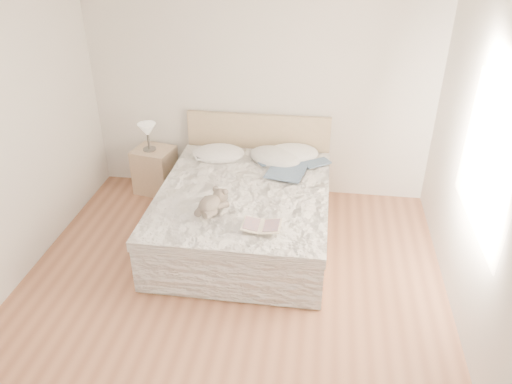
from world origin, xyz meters
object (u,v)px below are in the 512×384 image
Objects in this scene: bed at (245,210)px; photo_book at (208,157)px; nightstand at (155,170)px; childrens_book at (261,226)px; table_lamp at (147,131)px; teddy_bear at (210,211)px.

bed is 6.21× the size of photo_book.
childrens_book reaches higher than nightstand.
nightstand is 2.21m from childrens_book.
bed is at bearing -73.24° from photo_book.
table_lamp is at bearing 148.67° from bed.
nightstand is at bearing 144.86° from teddy_bear.
childrens_book is at bearing -44.59° from table_lamp.
bed is at bearing -32.66° from nightstand.
teddy_bear is at bearing -53.92° from nightstand.
photo_book is at bearing 132.49° from bed.
bed is 0.87m from childrens_book.
teddy_bear reaches higher than photo_book.
childrens_book is (1.53, -1.56, 0.35)m from nightstand.
childrens_book is at bearing -70.16° from bed.
table_lamp is 0.98× the size of teddy_bear.
teddy_bear is (-0.51, 0.16, 0.02)m from childrens_book.
bed reaches higher than photo_book.
bed is 6.23× the size of teddy_bear.
photo_book is 1.53m from childrens_book.
teddy_bear is (-0.23, -0.60, 0.34)m from bed.
childrens_book is 0.53m from teddy_bear.
photo_book is (-0.51, 0.56, 0.32)m from bed.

